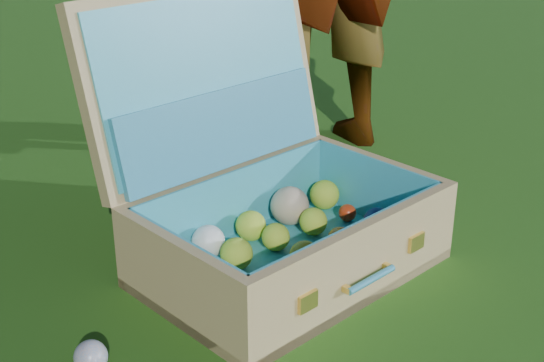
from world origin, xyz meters
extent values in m
plane|color=#215114|center=(0.00, 0.00, 0.00)|extent=(60.00, 60.00, 0.00)
sphere|color=#467BB7|center=(-0.55, -0.08, 0.03)|extent=(0.07, 0.07, 0.07)
cube|color=tan|center=(-0.01, 0.06, 0.01)|extent=(0.78, 0.62, 0.03)
cube|color=tan|center=(0.04, -0.15, 0.10)|extent=(0.67, 0.20, 0.21)
cube|color=tan|center=(-0.07, 0.27, 0.10)|extent=(0.67, 0.20, 0.21)
cube|color=tan|center=(-0.33, -0.02, 0.10)|extent=(0.13, 0.40, 0.21)
cube|color=tan|center=(0.31, 0.15, 0.10)|extent=(0.13, 0.40, 0.21)
cube|color=teal|center=(-0.01, 0.06, 0.03)|extent=(0.72, 0.55, 0.01)
cube|color=teal|center=(0.04, -0.13, 0.12)|extent=(0.62, 0.17, 0.18)
cube|color=teal|center=(-0.06, 0.26, 0.12)|extent=(0.62, 0.17, 0.18)
cube|color=teal|center=(-0.32, -0.02, 0.12)|extent=(0.11, 0.40, 0.18)
cube|color=teal|center=(0.29, 0.14, 0.12)|extent=(0.11, 0.40, 0.18)
cube|color=tan|center=(-0.09, 0.36, 0.42)|extent=(0.70, 0.32, 0.45)
cube|color=teal|center=(-0.08, 0.34, 0.43)|extent=(0.64, 0.27, 0.40)
cube|color=teal|center=(-0.07, 0.30, 0.31)|extent=(0.61, 0.22, 0.19)
cube|color=#F2C659|center=(-0.13, -0.21, 0.10)|extent=(0.05, 0.02, 0.04)
cube|color=#F2C659|center=(0.22, -0.12, 0.10)|extent=(0.05, 0.02, 0.04)
cylinder|color=teal|center=(0.05, -0.18, 0.09)|extent=(0.15, 0.05, 0.02)
cube|color=#F2C659|center=(-0.02, -0.19, 0.09)|extent=(0.02, 0.02, 0.01)
cube|color=#F2C659|center=(0.12, -0.15, 0.09)|extent=(0.02, 0.02, 0.01)
sphere|color=#101D52|center=(-0.24, -0.14, 0.07)|extent=(0.08, 0.08, 0.08)
sphere|color=white|center=(-0.11, -0.12, 0.08)|extent=(0.10, 0.10, 0.10)
sphere|color=#AB8716|center=(0.03, -0.07, 0.08)|extent=(0.09, 0.09, 0.09)
sphere|color=orange|center=(0.16, -0.04, 0.07)|extent=(0.07, 0.07, 0.07)
sphere|color=#CDB391|center=(0.28, -0.03, 0.07)|extent=(0.07, 0.07, 0.07)
sphere|color=orange|center=(-0.26, -0.07, 0.07)|extent=(0.08, 0.08, 0.08)
sphere|color=red|center=(-0.12, -0.03, 0.06)|extent=(0.05, 0.05, 0.05)
sphere|color=#AB8716|center=(-0.01, 0.01, 0.07)|extent=(0.07, 0.07, 0.07)
sphere|color=orange|center=(0.12, 0.05, 0.06)|extent=(0.06, 0.06, 0.06)
sphere|color=#101D52|center=(0.25, 0.07, 0.07)|extent=(0.07, 0.07, 0.07)
sphere|color=white|center=(-0.29, 0.05, 0.06)|extent=(0.06, 0.06, 0.06)
sphere|color=#C6DF36|center=(-0.14, 0.09, 0.07)|extent=(0.08, 0.08, 0.08)
sphere|color=#C6DF36|center=(-0.02, 0.13, 0.07)|extent=(0.07, 0.07, 0.07)
sphere|color=#C6DF36|center=(0.11, 0.15, 0.07)|extent=(0.07, 0.07, 0.07)
sphere|color=red|center=(0.23, 0.17, 0.06)|extent=(0.05, 0.05, 0.05)
sphere|color=#C6DF36|center=(-0.30, 0.13, 0.07)|extent=(0.08, 0.08, 0.08)
sphere|color=white|center=(-0.18, 0.17, 0.07)|extent=(0.08, 0.08, 0.08)
sphere|color=#C6DF36|center=(-0.05, 0.20, 0.07)|extent=(0.08, 0.08, 0.08)
sphere|color=#CDB391|center=(0.08, 0.23, 0.08)|extent=(0.10, 0.10, 0.10)
sphere|color=#C6DF36|center=(0.22, 0.27, 0.07)|extent=(0.08, 0.08, 0.08)
camera|label=1|loc=(-0.83, -1.32, 0.95)|focal=50.00mm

